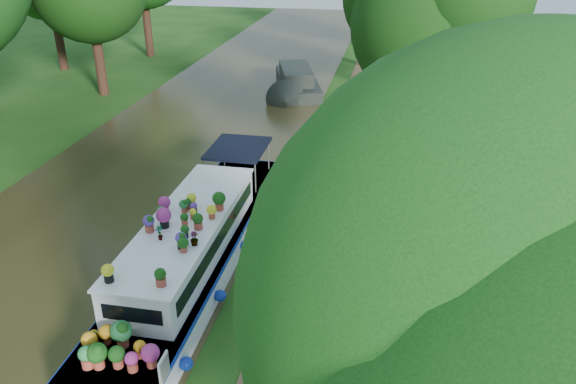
% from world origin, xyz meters
% --- Properties ---
extents(ground, '(100.00, 100.00, 0.00)m').
position_xyz_m(ground, '(0.00, 0.00, 0.00)').
color(ground, '#184010').
rests_on(ground, ground).
extents(canal_water, '(10.00, 100.00, 0.02)m').
position_xyz_m(canal_water, '(-6.00, 0.00, 0.01)').
color(canal_water, '#2E2814').
rests_on(canal_water, ground).
extents(towpath, '(2.20, 100.00, 0.03)m').
position_xyz_m(towpath, '(1.20, 0.00, 0.01)').
color(towpath, brown).
rests_on(towpath, ground).
extents(plant_boat, '(2.29, 13.52, 2.26)m').
position_xyz_m(plant_boat, '(-2.25, -2.53, 0.85)').
color(plant_boat, white).
rests_on(plant_boat, canal_water).
extents(tree_near_overhang, '(5.52, 5.28, 8.99)m').
position_xyz_m(tree_near_overhang, '(3.79, 3.06, 6.60)').
color(tree_near_overhang, black).
rests_on(tree_near_overhang, ground).
extents(second_boat, '(3.85, 7.80, 1.43)m').
position_xyz_m(second_boat, '(-2.75, 16.75, 0.58)').
color(second_boat, black).
rests_on(second_boat, canal_water).
extents(sandwich_board, '(0.66, 0.67, 0.98)m').
position_xyz_m(sandwich_board, '(1.15, -2.88, 0.47)').
color(sandwich_board, '#A2290B').
rests_on(sandwich_board, towpath).
extents(pedestrian_pink, '(0.78, 0.60, 1.92)m').
position_xyz_m(pedestrian_pink, '(1.22, 23.19, 0.99)').
color(pedestrian_pink, '#E85F87').
rests_on(pedestrian_pink, towpath).
extents(pedestrian_dark, '(1.05, 0.89, 1.89)m').
position_xyz_m(pedestrian_dark, '(1.38, 23.03, 0.97)').
color(pedestrian_dark, black).
rests_on(pedestrian_dark, towpath).
extents(verge_plant, '(0.39, 0.35, 0.38)m').
position_xyz_m(verge_plant, '(-0.60, 3.99, 0.19)').
color(verge_plant, '#1C5E21').
rests_on(verge_plant, ground).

